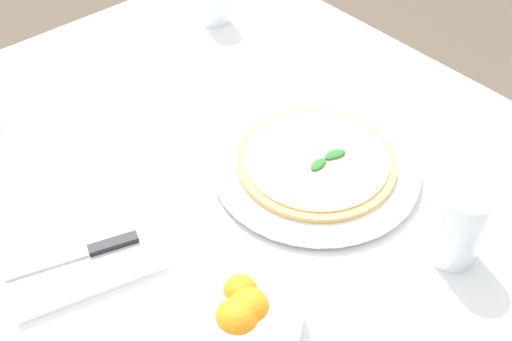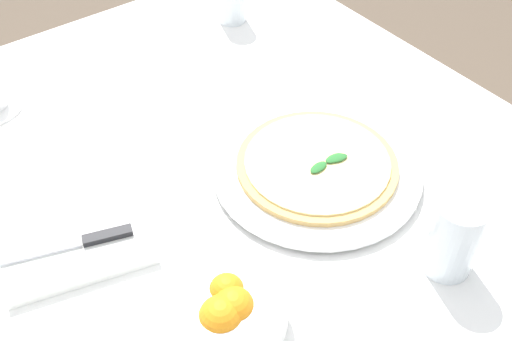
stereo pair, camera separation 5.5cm
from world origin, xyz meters
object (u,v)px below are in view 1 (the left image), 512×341
Objects in this scene: water_glass_left_edge at (458,228)px; dinner_knife at (80,254)px; pizza_plate at (316,166)px; water_glass_right_edge at (215,0)px; napkin_folded at (83,260)px; citrus_bowl at (246,312)px; pizza at (316,160)px.

water_glass_left_edge is 0.68× the size of dinner_knife.
water_glass_right_edge reaches higher than pizza_plate.
napkin_folded is (0.43, -0.35, -0.05)m from water_glass_left_edge.
water_glass_right_edge reaches higher than napkin_folded.
dinner_knife is at bearing -63.64° from citrus_bowl.
water_glass_left_edge is at bearing 159.25° from dinner_knife.
pizza_plate is 0.53m from water_glass_right_edge.
napkin_folded is 1.29× the size of dinner_knife.
pizza is 0.27m from water_glass_left_edge.
pizza is 0.41m from napkin_folded.
pizza_plate is 0.27m from water_glass_left_edge.
water_glass_right_edge is at bearing -125.40° from citrus_bowl.
dinner_knife is (0.58, 0.41, -0.03)m from water_glass_right_edge.
pizza is 1.44× the size of dinner_knife.
water_glass_right_edge reaches higher than dinner_knife.
water_glass_left_edge is at bearing 95.59° from pizza_plate.
water_glass_right_edge is 0.78m from water_glass_left_edge.
water_glass_right_edge is (-0.18, -0.50, 0.03)m from pizza.
dinner_knife is (0.43, -0.35, -0.04)m from water_glass_left_edge.
napkin_folded is 1.64× the size of citrus_bowl.
water_glass_left_edge is (-0.03, 0.26, 0.03)m from pizza.
dinner_knife is at bearing -12.01° from pizza_plate.
pizza reaches higher than pizza_plate.
water_glass_left_edge reaches higher than dinner_knife.
pizza is 0.32m from citrus_bowl.
citrus_bowl is (-0.12, 0.24, 0.00)m from dinner_knife.
citrus_bowl is at bearing 28.06° from pizza.
water_glass_right_edge is at bearing -129.65° from napkin_folded.
water_glass_right_edge is 0.50× the size of napkin_folded.
pizza_plate is 0.41m from dinner_knife.
water_glass_right_edge is 0.64× the size of dinner_knife.
pizza_plate is at bearing -151.89° from citrus_bowl.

